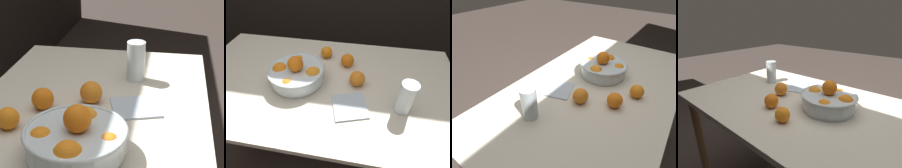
{
  "view_description": "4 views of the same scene",
  "coord_description": "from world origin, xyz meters",
  "views": [
    {
      "loc": [
        -0.94,
        -0.27,
        1.41
      ],
      "look_at": [
        0.17,
        -0.08,
        0.86
      ],
      "focal_mm": 60.0,
      "sensor_mm": 36.0,
      "label": 1
    },
    {
      "loc": [
        0.21,
        -0.68,
        1.41
      ],
      "look_at": [
        0.11,
        -0.09,
        0.85
      ],
      "focal_mm": 28.0,
      "sensor_mm": 36.0,
      "label": 2
    },
    {
      "loc": [
        0.79,
        0.33,
        1.36
      ],
      "look_at": [
        0.19,
        -0.11,
        0.84
      ],
      "focal_mm": 28.0,
      "sensor_mm": 36.0,
      "label": 3
    },
    {
      "loc": [
        -0.49,
        0.73,
        1.22
      ],
      "look_at": [
        0.18,
        -0.07,
        0.83
      ],
      "focal_mm": 28.0,
      "sensor_mm": 36.0,
      "label": 4
    }
  ],
  "objects": [
    {
      "name": "ground_plane",
      "position": [
        0.0,
        0.0,
        0.0
      ],
      "size": [
        12.0,
        12.0,
        0.0
      ],
      "primitive_type": "plane",
      "color": "#3D332D"
    },
    {
      "name": "juice_glass",
      "position": [
        0.41,
        -0.13,
        0.85
      ],
      "size": [
        0.07,
        0.07,
        0.16
      ],
      "color": "#F4A314",
      "rests_on": "dining_table"
    },
    {
      "name": "dining_table",
      "position": [
        0.0,
        0.0,
        0.69
      ],
      "size": [
        1.47,
        0.82,
        0.78
      ],
      "color": "beige",
      "rests_on": "ground_plane"
    },
    {
      "name": "fruit_bowl",
      "position": [
        -0.12,
        -0.03,
        0.83
      ],
      "size": [
        0.29,
        0.29,
        0.16
      ],
      "color": "silver",
      "rests_on": "dining_table"
    },
    {
      "name": "orange_loose_aside",
      "position": [
        -0.02,
        0.22,
        0.81
      ],
      "size": [
        0.07,
        0.07,
        0.07
      ],
      "primitive_type": "sphere",
      "color": "orange",
      "rests_on": "dining_table"
    },
    {
      "name": "orange_loose_front",
      "position": [
        0.19,
        -0.0,
        0.82
      ],
      "size": [
        0.08,
        0.08,
        0.08
      ],
      "primitive_type": "sphere",
      "color": "orange",
      "rests_on": "dining_table"
    },
    {
      "name": "napkin",
      "position": [
        0.18,
        -0.16,
        0.78
      ],
      "size": [
        0.19,
        0.2,
        0.01
      ],
      "primitive_type": "cube",
      "rotation": [
        0.0,
        0.0,
        0.31
      ],
      "color": "silver",
      "rests_on": "dining_table"
    },
    {
      "name": "orange_loose_near_bowl",
      "position": [
        0.12,
        0.15,
        0.81
      ],
      "size": [
        0.08,
        0.08,
        0.08
      ],
      "primitive_type": "sphere",
      "color": "orange",
      "rests_on": "dining_table"
    }
  ]
}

